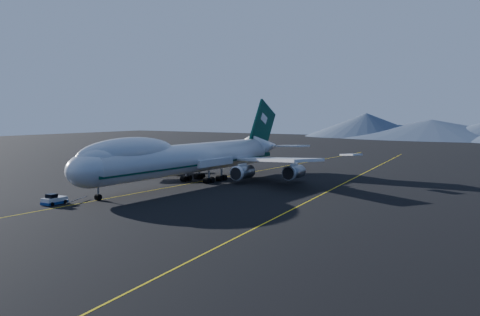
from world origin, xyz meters
The scene contains 5 objects.
ground centered at (0.00, 0.00, 0.00)m, with size 500.00×500.00×0.00m, color black.
taxiway_line_main centered at (0.00, 0.00, 0.01)m, with size 0.25×220.00×0.01m, color yellow.
taxiway_line_side centered at (30.00, 10.00, 0.01)m, with size 0.25×200.00×0.01m, color yellow.
boeing_747 centered at (0.00, 0.03, 5.81)m, with size 59.62×72.43×19.37m.
pushback_tug centered at (-3.00, -33.61, 0.59)m, with size 2.63×4.40×1.87m.
Camera 1 is at (72.80, -92.89, 15.83)m, focal length 40.00 mm.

